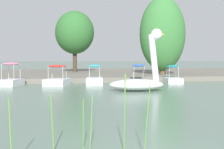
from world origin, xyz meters
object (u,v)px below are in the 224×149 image
object	(u,v)px
pedal_boat_blue	(139,78)
pedal_boat_cyan	(94,78)
tree_willow_near_path	(163,34)
pedal_boat_red	(57,79)
tree_sapling_by_fence	(75,33)
swan_boat	(139,79)
pedal_boat_pink	(11,78)
pedal_boat_teal	(173,78)

from	to	relation	value
pedal_boat_blue	pedal_boat_cyan	xyz separation A→B (m)	(-3.23, 0.47, -0.03)
pedal_boat_cyan	tree_willow_near_path	xyz separation A→B (m)	(7.65, 6.22, 3.84)
pedal_boat_red	pedal_boat_blue	bearing A→B (deg)	-1.04
pedal_boat_cyan	pedal_boat_red	world-z (taller)	pedal_boat_red
tree_sapling_by_fence	pedal_boat_red	bearing A→B (deg)	-100.68
pedal_boat_blue	tree_sapling_by_fence	distance (m)	14.26
pedal_boat_blue	tree_willow_near_path	distance (m)	8.87
swan_boat	pedal_boat_red	size ratio (longest dim) A/B	1.35
tree_sapling_by_fence	tree_willow_near_path	bearing A→B (deg)	-39.24
pedal_boat_blue	pedal_boat_pink	world-z (taller)	pedal_boat_pink
swan_boat	pedal_boat_blue	xyz separation A→B (m)	(1.39, 4.82, -0.22)
pedal_boat_blue	swan_boat	bearing A→B (deg)	-106.12
pedal_boat_pink	tree_sapling_by_fence	size ratio (longest dim) A/B	0.36
swan_boat	pedal_boat_cyan	bearing A→B (deg)	109.15
pedal_boat_pink	tree_willow_near_path	xyz separation A→B (m)	(13.52, 6.26, 3.77)
swan_boat	tree_willow_near_path	world-z (taller)	tree_willow_near_path
pedal_boat_blue	pedal_boat_pink	size ratio (longest dim) A/B	0.85
swan_boat	pedal_boat_cyan	world-z (taller)	swan_boat
pedal_boat_teal	pedal_boat_cyan	size ratio (longest dim) A/B	0.97
pedal_boat_cyan	pedal_boat_red	xyz separation A→B (m)	(-2.70, -0.37, -0.02)
pedal_boat_red	tree_willow_near_path	bearing A→B (deg)	32.46
swan_boat	pedal_boat_teal	xyz separation A→B (m)	(4.27, 5.28, -0.32)
tree_willow_near_path	swan_boat	bearing A→B (deg)	-116.76
pedal_boat_teal	tree_sapling_by_fence	world-z (taller)	tree_sapling_by_fence
swan_boat	tree_willow_near_path	xyz separation A→B (m)	(5.81, 11.51, 3.59)
pedal_boat_cyan	tree_willow_near_path	world-z (taller)	tree_willow_near_path
pedal_boat_blue	pedal_boat_cyan	world-z (taller)	pedal_boat_blue
pedal_boat_blue	pedal_boat_red	distance (m)	5.94
pedal_boat_teal	pedal_boat_cyan	bearing A→B (deg)	179.84
pedal_boat_teal	tree_willow_near_path	distance (m)	7.51
tree_sapling_by_fence	pedal_boat_cyan	bearing A→B (deg)	-88.88
pedal_boat_teal	pedal_boat_blue	size ratio (longest dim) A/B	1.16
pedal_boat_teal	tree_willow_near_path	xyz separation A→B (m)	(1.53, 6.23, 3.90)
pedal_boat_red	tree_willow_near_path	distance (m)	12.86
pedal_boat_teal	pedal_boat_red	world-z (taller)	pedal_boat_red
pedal_boat_red	pedal_boat_cyan	bearing A→B (deg)	7.70
pedal_boat_cyan	tree_sapling_by_fence	distance (m)	13.39
pedal_boat_teal	pedal_boat_pink	bearing A→B (deg)	-179.88
pedal_boat_cyan	pedal_boat_red	size ratio (longest dim) A/B	0.91
pedal_boat_cyan	pedal_boat_teal	bearing A→B (deg)	-0.16
pedal_boat_red	pedal_boat_pink	xyz separation A→B (m)	(-3.17, 0.32, 0.09)
pedal_boat_pink	tree_willow_near_path	bearing A→B (deg)	24.85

